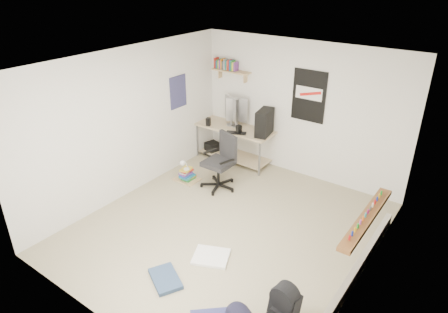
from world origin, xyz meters
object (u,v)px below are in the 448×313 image
Objects in this scene: office_chair at (218,163)px; backpack at (284,308)px; desk at (235,143)px; book_stack at (187,172)px.

backpack is (2.39, -1.98, -0.29)m from office_chair.
desk is 4.15m from backpack.
office_chair is at bearing 145.44° from backpack.
office_chair is (0.39, -1.09, 0.12)m from desk.
desk is 1.61× the size of office_chair.
backpack reaches higher than book_stack.
office_chair is at bearing -88.68° from desk.
office_chair reaches higher than desk.
office_chair reaches higher than book_stack.
desk is 3.57× the size of book_stack.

